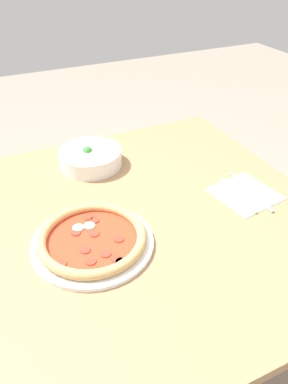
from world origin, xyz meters
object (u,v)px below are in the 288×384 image
at_px(knife, 253,193).
at_px(pizza, 93,239).
at_px(bowl, 91,157).
at_px(fork, 239,195).

bearing_deg(knife, pizza, 94.84).
height_order(bowl, knife, bowl).
xyz_separation_m(bowl, knife, (0.40, -0.38, -0.03)).
bearing_deg(pizza, knife, 0.55).
bearing_deg(pizza, bowl, 72.41).
relative_size(bowl, knife, 0.97).
bearing_deg(fork, knife, -94.77).
distance_m(pizza, knife, 0.52).
height_order(pizza, fork, pizza).
distance_m(pizza, fork, 0.47).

